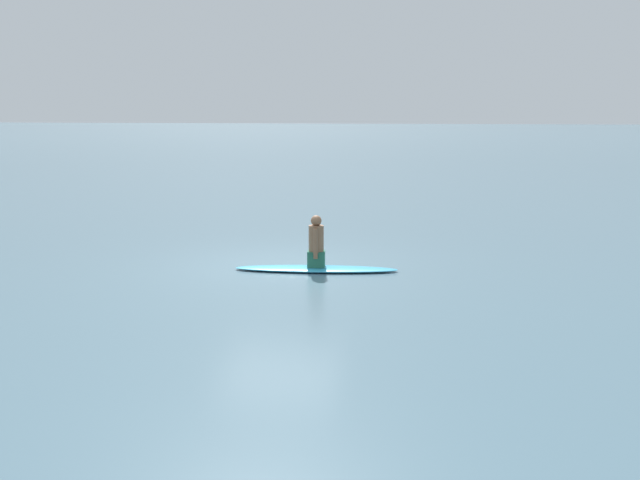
{
  "coord_description": "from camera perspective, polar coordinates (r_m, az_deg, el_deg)",
  "views": [
    {
      "loc": [
        13.61,
        3.88,
        3.12
      ],
      "look_at": [
        0.24,
        0.93,
        0.63
      ],
      "focal_mm": 39.06,
      "sensor_mm": 36.0,
      "label": 1
    }
  ],
  "objects": [
    {
      "name": "ground_plane",
      "position": [
        14.49,
        -3.38,
        -2.12
      ],
      "size": [
        400.0,
        400.0,
        0.0
      ],
      "primitive_type": "plane",
      "color": "slate"
    },
    {
      "name": "surfboard",
      "position": [
        14.0,
        -0.31,
        -2.37
      ],
      "size": [
        1.11,
        3.33,
        0.09
      ],
      "primitive_type": "ellipsoid",
      "rotation": [
        0.0,
        0.0,
        1.73
      ],
      "color": "#339EC6",
      "rests_on": "ground"
    },
    {
      "name": "person_paddler",
      "position": [
        13.89,
        -0.31,
        -0.3
      ],
      "size": [
        0.46,
        0.38,
        1.04
      ],
      "rotation": [
        0.0,
        0.0,
        1.73
      ],
      "color": "#26664C",
      "rests_on": "surfboard"
    }
  ]
}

